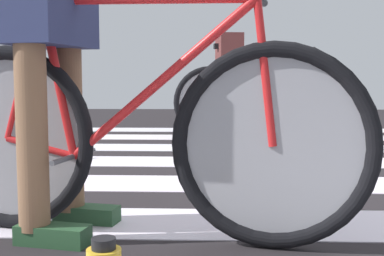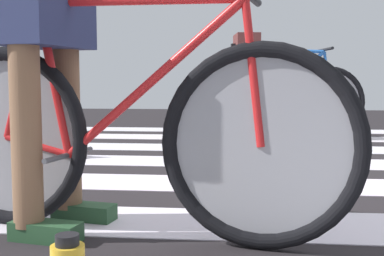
{
  "view_description": "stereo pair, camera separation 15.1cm",
  "coord_description": "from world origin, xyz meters",
  "px_view_note": "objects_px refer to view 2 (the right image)",
  "views": [
    {
      "loc": [
        -0.6,
        -2.91,
        0.61
      ],
      "look_at": [
        -0.69,
        -0.56,
        0.38
      ],
      "focal_mm": 47.15,
      "sensor_mm": 36.0,
      "label": 1
    },
    {
      "loc": [
        -0.45,
        -2.91,
        0.61
      ],
      "look_at": [
        -0.69,
        -0.56,
        0.38
      ],
      "focal_mm": 47.15,
      "sensor_mm": 36.0,
      "label": 2
    }
  ],
  "objects_px": {
    "bicycle_1_of_2": "(123,134)",
    "cyclist_2_of_2": "(247,71)",
    "cyclist_1_of_2": "(48,66)",
    "traffic_cone": "(28,127)",
    "bicycle_2_of_2": "(278,100)"
  },
  "relations": [
    {
      "from": "bicycle_1_of_2",
      "to": "cyclist_2_of_2",
      "type": "height_order",
      "value": "cyclist_2_of_2"
    },
    {
      "from": "cyclist_1_of_2",
      "to": "traffic_cone",
      "type": "relative_size",
      "value": 1.97
    },
    {
      "from": "bicycle_2_of_2",
      "to": "traffic_cone",
      "type": "relative_size",
      "value": 3.45
    },
    {
      "from": "bicycle_2_of_2",
      "to": "bicycle_1_of_2",
      "type": "bearing_deg",
      "value": -111.03
    },
    {
      "from": "cyclist_2_of_2",
      "to": "traffic_cone",
      "type": "distance_m",
      "value": 2.2
    },
    {
      "from": "cyclist_2_of_2",
      "to": "traffic_cone",
      "type": "relative_size",
      "value": 2.05
    },
    {
      "from": "cyclist_2_of_2",
      "to": "cyclist_1_of_2",
      "type": "bearing_deg",
      "value": -111.39
    },
    {
      "from": "cyclist_2_of_2",
      "to": "traffic_cone",
      "type": "height_order",
      "value": "cyclist_2_of_2"
    },
    {
      "from": "bicycle_1_of_2",
      "to": "cyclist_1_of_2",
      "type": "xyz_separation_m",
      "value": [
        -0.3,
        0.06,
        0.25
      ]
    },
    {
      "from": "bicycle_2_of_2",
      "to": "cyclist_2_of_2",
      "type": "relative_size",
      "value": 1.68
    },
    {
      "from": "cyclist_1_of_2",
      "to": "traffic_cone",
      "type": "height_order",
      "value": "cyclist_1_of_2"
    },
    {
      "from": "bicycle_1_of_2",
      "to": "cyclist_2_of_2",
      "type": "relative_size",
      "value": 1.67
    },
    {
      "from": "cyclist_1_of_2",
      "to": "cyclist_2_of_2",
      "type": "distance_m",
      "value": 3.22
    },
    {
      "from": "traffic_cone",
      "to": "cyclist_1_of_2",
      "type": "bearing_deg",
      "value": -63.64
    },
    {
      "from": "bicycle_1_of_2",
      "to": "cyclist_1_of_2",
      "type": "relative_size",
      "value": 1.74
    }
  ]
}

